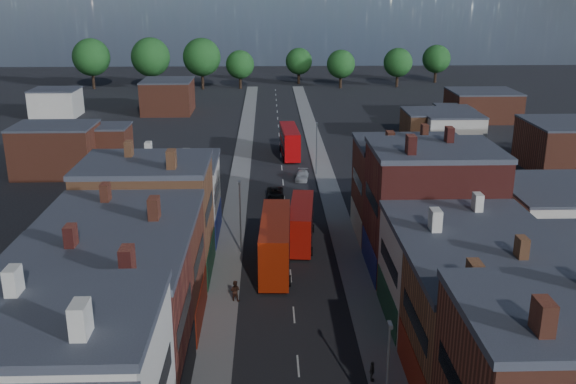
{
  "coord_description": "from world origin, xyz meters",
  "views": [
    {
      "loc": [
        -2.11,
        -34.5,
        27.72
      ],
      "look_at": [
        0.0,
        32.62,
        6.07
      ],
      "focal_mm": 40.0,
      "sensor_mm": 36.0,
      "label": 1
    }
  ],
  "objects": [
    {
      "name": "bus_2",
      "position": [
        1.5,
        71.24,
        2.67
      ],
      "size": [
        3.36,
        11.57,
        4.94
      ],
      "rotation": [
        0.0,
        0.0,
        0.05
      ],
      "color": "#A60709",
      "rests_on": "ground"
    },
    {
      "name": "car_3",
      "position": [
        2.87,
        57.34,
        0.65
      ],
      "size": [
        2.35,
        4.65,
        1.29
      ],
      "primitive_type": "imported",
      "rotation": [
        0.0,
        0.0,
        -0.13
      ],
      "color": "#BCBCBC",
      "rests_on": "ground"
    },
    {
      "name": "lamp_post_1",
      "position": [
        5.2,
        0.0,
        4.7
      ],
      "size": [
        0.25,
        0.7,
        8.12
      ],
      "color": "slate",
      "rests_on": "ground"
    },
    {
      "name": "bus_1",
      "position": [
        1.5,
        32.55,
        2.49
      ],
      "size": [
        3.43,
        10.87,
        4.62
      ],
      "rotation": [
        0.0,
        0.0,
        -0.09
      ],
      "color": "#B9130A",
      "rests_on": "ground"
    },
    {
      "name": "pavement_west",
      "position": [
        -6.5,
        50.0,
        0.06
      ],
      "size": [
        3.0,
        200.0,
        0.12
      ],
      "primitive_type": "cube",
      "color": "gray",
      "rests_on": "ground"
    },
    {
      "name": "pavement_east",
      "position": [
        6.5,
        50.0,
        0.06
      ],
      "size": [
        3.0,
        200.0,
        0.12
      ],
      "primitive_type": "cube",
      "color": "gray",
      "rests_on": "ground"
    },
    {
      "name": "bus_0",
      "position": [
        -1.5,
        25.76,
        2.93
      ],
      "size": [
        3.58,
        12.7,
        5.44
      ],
      "rotation": [
        0.0,
        0.0,
        -0.04
      ],
      "color": "#A12009",
      "rests_on": "ground"
    },
    {
      "name": "terrace_west",
      "position": [
        -14.0,
        0.0,
        6.23
      ],
      "size": [
        12.0,
        80.0,
        12.46
      ],
      "primitive_type": "cube",
      "color": "maroon",
      "rests_on": "ground"
    },
    {
      "name": "ped_3",
      "position": [
        5.3,
        5.78,
        0.9
      ],
      "size": [
        0.61,
        0.99,
        1.57
      ],
      "primitive_type": "imported",
      "rotation": [
        0.0,
        0.0,
        1.35
      ],
      "color": "#555149",
      "rests_on": "pavement_east"
    },
    {
      "name": "car_2",
      "position": [
        -1.2,
        48.72,
        0.68
      ],
      "size": [
        2.35,
        4.94,
        1.36
      ],
      "primitive_type": "imported",
      "rotation": [
        0.0,
        0.0,
        0.02
      ],
      "color": "black",
      "rests_on": "ground"
    },
    {
      "name": "ped_1",
      "position": [
        -5.3,
        18.7,
        1.11
      ],
      "size": [
        1.07,
        0.78,
        1.97
      ],
      "primitive_type": "imported",
      "rotation": [
        0.0,
        0.0,
        2.85
      ],
      "color": "#3B2117",
      "rests_on": "pavement_west"
    },
    {
      "name": "lamp_post_3",
      "position": [
        5.2,
        60.0,
        4.7
      ],
      "size": [
        0.25,
        0.7,
        8.12
      ],
      "color": "slate",
      "rests_on": "ground"
    },
    {
      "name": "lamp_post_2",
      "position": [
        -5.2,
        30.0,
        4.7
      ],
      "size": [
        0.25,
        0.7,
        8.12
      ],
      "color": "slate",
      "rests_on": "ground"
    },
    {
      "name": "terrace_east",
      "position": [
        14.0,
        0.0,
        6.23
      ],
      "size": [
        12.0,
        80.0,
        12.46
      ],
      "primitive_type": "cube",
      "color": "maroon",
      "rests_on": "ground"
    }
  ]
}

